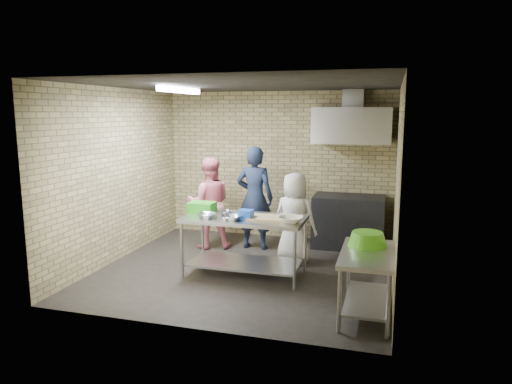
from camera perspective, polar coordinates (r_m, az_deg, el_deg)
floor at (r=7.08m, az=-1.24°, el=-9.45°), size 4.20×4.20×0.00m
ceiling at (r=6.70m, az=-1.33°, el=12.95°), size 4.20×4.20×0.00m
back_wall at (r=8.67m, az=2.67°, el=3.26°), size 4.20×0.06×2.70m
front_wall at (r=4.91m, az=-8.27°, el=-1.80°), size 4.20×0.06×2.70m
left_wall at (r=7.64m, az=-16.50°, el=2.00°), size 0.06×4.00×2.70m
right_wall at (r=6.45m, az=16.81°, el=0.64°), size 0.06×4.00×2.70m
prep_table at (r=6.74m, az=-1.40°, el=-6.61°), size 1.71×0.86×0.86m
side_counter at (r=5.63m, az=13.31°, el=-10.79°), size 0.60×1.20×0.75m
stove at (r=8.27m, az=11.20°, el=-3.56°), size 1.20×0.70×0.90m
range_hood at (r=8.11m, az=11.62°, el=7.94°), size 1.30×0.60×0.60m
hood_duct at (r=8.26m, az=11.81°, el=11.09°), size 0.35×0.30×0.30m
wall_shelf at (r=8.29m, az=13.76°, el=6.65°), size 0.80×0.20×0.04m
fluorescent_fixture at (r=7.06m, az=-9.28°, el=12.17°), size 0.10×1.25×0.08m
green_crate at (r=6.96m, az=-6.62°, el=-1.87°), size 0.38×0.29×0.15m
blue_tub at (r=6.51m, az=-1.26°, el=-2.74°), size 0.19×0.19×0.12m
cutting_board at (r=6.51m, az=1.48°, el=-3.16°), size 0.52×0.40×0.03m
mixing_bowl_a at (r=6.61m, az=-6.08°, el=-2.87°), size 0.28×0.28×0.07m
mixing_bowl_b at (r=6.76m, az=-3.71°, el=-2.54°), size 0.22×0.22×0.06m
mixing_bowl_c at (r=6.45m, az=-2.85°, el=-3.15°), size 0.26×0.26×0.06m
ceramic_bowl at (r=6.31m, az=4.26°, el=-3.37°), size 0.35×0.35×0.08m
green_basin at (r=5.73m, az=13.42°, el=-5.60°), size 0.46×0.46×0.17m
bottle_red at (r=8.30m, az=12.05°, el=7.48°), size 0.07×0.07×0.18m
bottle_green at (r=8.28m, az=14.83°, el=7.26°), size 0.06×0.06×0.15m
man_navy at (r=7.96m, az=-0.15°, el=-0.71°), size 0.65×0.43×1.76m
woman_pink at (r=8.06m, az=-5.73°, el=-1.33°), size 0.93×0.84×1.57m
woman_white at (r=7.24m, az=4.70°, el=-3.20°), size 0.77×0.58×1.42m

